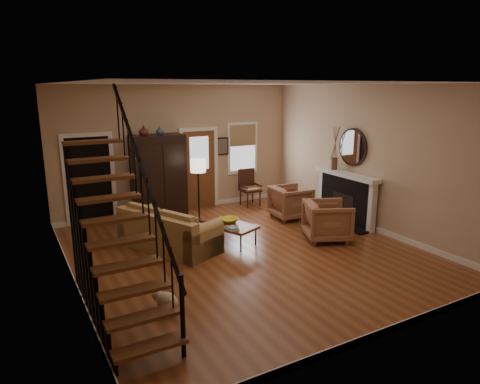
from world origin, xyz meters
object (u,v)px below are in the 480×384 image
armchair_left (327,221)px  side_chair (250,188)px  sofa (169,230)px  coffee_table (230,234)px  armoire (159,177)px  armchair_right (291,202)px  floor_lamp (199,192)px

armchair_left → side_chair: side_chair is taller
sofa → coffee_table: 1.30m
armoire → sofa: 2.35m
armchair_right → sofa: bearing=104.1°
coffee_table → armchair_right: (2.18, 0.87, 0.20)m
armchair_left → floor_lamp: bearing=64.0°
armchair_left → side_chair: size_ratio=0.92×
armchair_left → armchair_right: 1.69m
armoire → floor_lamp: 1.22m
side_chair → armchair_right: bearing=-78.5°
armoire → armchair_left: (2.62, -3.37, -0.63)m
armchair_right → floor_lamp: 2.35m
sofa → armchair_left: (3.18, -1.18, 0.02)m
armchair_left → floor_lamp: (-1.97, 2.38, 0.36)m
armoire → side_chair: armoire is taller
side_chair → coffee_table: bearing=-128.5°
coffee_table → floor_lamp: floor_lamp is taller
side_chair → floor_lamp: bearing=-157.3°
sofa → side_chair: size_ratio=2.11×
sofa → side_chair: 3.69m
armoire → floor_lamp: size_ratio=1.33×
armchair_left → armchair_right: size_ratio=1.04×
armoire → floor_lamp: (0.65, -1.00, -0.26)m
coffee_table → armchair_left: 2.12m
armchair_left → coffee_table: bearing=91.8°
armchair_left → side_chair: bearing=25.5°
side_chair → sofa: bearing=-147.3°
coffee_table → armchair_left: armchair_left is taller
armchair_right → floor_lamp: (-2.21, 0.70, 0.38)m
sofa → coffee_table: sofa is taller
armoire → armchair_right: size_ratio=2.33×
coffee_table → side_chair: (1.88, 2.37, 0.30)m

